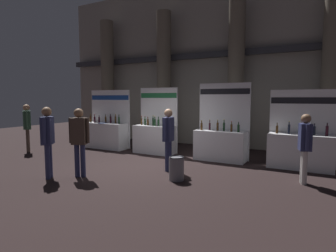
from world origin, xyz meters
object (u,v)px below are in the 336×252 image
at_px(exhibitor_booth_1, 155,136).
at_px(visitor_4, 27,123).
at_px(trash_bin, 176,168).
at_px(visitor_2, 168,134).
at_px(exhibitor_booth_3, 301,148).
at_px(exhibitor_booth_0, 106,133).
at_px(visitor_3, 48,136).
at_px(visitor_1, 305,143).
at_px(exhibitor_booth_2, 221,142).
at_px(visitor_0, 79,136).

distance_m(exhibitor_booth_1, visitor_4, 4.75).
relative_size(trash_bin, visitor_2, 0.34).
bearing_deg(exhibitor_booth_1, exhibitor_booth_3, 0.54).
bearing_deg(exhibitor_booth_0, visitor_3, -67.66).
height_order(visitor_1, visitor_4, visitor_4).
bearing_deg(exhibitor_booth_1, exhibitor_booth_0, -178.80).
relative_size(exhibitor_booth_1, visitor_2, 1.39).
bearing_deg(visitor_1, trash_bin, -81.73).
xyz_separation_m(exhibitor_booth_3, visitor_4, (-9.06, -2.14, 0.48)).
height_order(exhibitor_booth_3, visitor_2, exhibitor_booth_3).
relative_size(exhibitor_booth_2, visitor_2, 1.45).
height_order(exhibitor_booth_3, visitor_0, exhibitor_booth_3).
relative_size(exhibitor_booth_3, trash_bin, 3.84).
bearing_deg(exhibitor_booth_3, visitor_1, -83.49).
bearing_deg(exhibitor_booth_1, visitor_4, -153.75).
distance_m(exhibitor_booth_2, visitor_3, 5.13).
height_order(exhibitor_booth_3, visitor_1, exhibitor_booth_3).
relative_size(visitor_0, visitor_2, 1.02).
bearing_deg(exhibitor_booth_3, visitor_4, -166.73).
bearing_deg(exhibitor_booth_2, visitor_3, -127.57).
bearing_deg(visitor_3, visitor_0, 92.38).
xyz_separation_m(exhibitor_booth_1, exhibitor_booth_2, (2.49, 0.00, -0.01)).
height_order(exhibitor_booth_2, visitor_4, exhibitor_booth_2).
distance_m(visitor_2, visitor_4, 5.88).
bearing_deg(visitor_1, visitor_4, -101.33).
height_order(exhibitor_booth_2, visitor_0, exhibitor_booth_2).
xyz_separation_m(visitor_0, visitor_1, (5.02, 2.11, -0.08)).
xyz_separation_m(exhibitor_booth_3, visitor_0, (-4.85, -3.63, 0.46)).
bearing_deg(visitor_2, exhibitor_booth_1, 33.04).
bearing_deg(exhibitor_booth_3, visitor_2, -147.96).
relative_size(exhibitor_booth_0, exhibitor_booth_2, 0.93).
distance_m(exhibitor_booth_0, visitor_4, 2.88).
distance_m(trash_bin, visitor_0, 2.57).
height_order(visitor_0, visitor_4, visitor_4).
bearing_deg(exhibitor_booth_3, exhibitor_booth_1, -179.46).
distance_m(exhibitor_booth_2, exhibitor_booth_3, 2.33).
bearing_deg(visitor_2, visitor_0, 127.47).
relative_size(exhibitor_booth_0, visitor_2, 1.36).
bearing_deg(visitor_0, exhibitor_booth_1, -115.89).
height_order(exhibitor_booth_0, trash_bin, exhibitor_booth_0).
height_order(visitor_3, visitor_4, visitor_3).
bearing_deg(exhibitor_booth_3, visitor_3, -143.10).
height_order(visitor_0, visitor_2, visitor_0).
height_order(exhibitor_booth_2, visitor_3, exhibitor_booth_2).
distance_m(exhibitor_booth_2, visitor_4, 7.06).
distance_m(exhibitor_booth_2, visitor_2, 2.16).
distance_m(visitor_0, visitor_3, 0.76).
xyz_separation_m(visitor_2, visitor_3, (-2.26, -2.10, 0.06)).
height_order(exhibitor_booth_3, trash_bin, exhibitor_booth_3).
bearing_deg(visitor_3, exhibitor_booth_1, 136.03).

